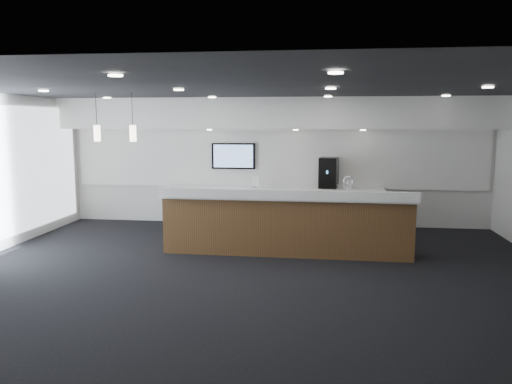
# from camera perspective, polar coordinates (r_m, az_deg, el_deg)

# --- Properties ---
(ground) EXTENTS (10.00, 10.00, 0.00)m
(ground) POSITION_cam_1_polar(r_m,az_deg,el_deg) (8.32, -0.30, -9.20)
(ground) COLOR black
(ground) RESTS_ON ground
(ceiling) EXTENTS (10.00, 8.00, 0.02)m
(ceiling) POSITION_cam_1_polar(r_m,az_deg,el_deg) (7.96, -0.32, 11.89)
(ceiling) COLOR black
(ceiling) RESTS_ON back_wall
(back_wall) EXTENTS (10.00, 0.02, 3.00)m
(back_wall) POSITION_cam_1_polar(r_m,az_deg,el_deg) (11.96, 2.22, 3.40)
(back_wall) COLOR silver
(back_wall) RESTS_ON ground
(soffit_bulkhead) EXTENTS (10.00, 0.90, 0.70)m
(soffit_bulkhead) POSITION_cam_1_polar(r_m,az_deg,el_deg) (11.48, 2.05, 8.96)
(soffit_bulkhead) COLOR white
(soffit_bulkhead) RESTS_ON back_wall
(alcove_panel) EXTENTS (9.80, 0.06, 1.40)m
(alcove_panel) POSITION_cam_1_polar(r_m,az_deg,el_deg) (11.92, 2.21, 3.87)
(alcove_panel) COLOR white
(alcove_panel) RESTS_ON back_wall
(back_credenza) EXTENTS (5.06, 0.66, 0.95)m
(back_credenza) POSITION_cam_1_polar(r_m,az_deg,el_deg) (11.73, 2.04, -1.72)
(back_credenza) COLOR #989BA1
(back_credenza) RESTS_ON ground
(wall_tv) EXTENTS (1.05, 0.08, 0.62)m
(wall_tv) POSITION_cam_1_polar(r_m,az_deg,el_deg) (11.99, -2.59, 4.13)
(wall_tv) COLOR black
(wall_tv) RESTS_ON back_wall
(pendant_left) EXTENTS (0.12, 0.12, 0.30)m
(pendant_left) POSITION_cam_1_polar(r_m,az_deg,el_deg) (9.34, -14.50, 6.47)
(pendant_left) COLOR beige
(pendant_left) RESTS_ON ceiling
(pendant_right) EXTENTS (0.12, 0.12, 0.30)m
(pendant_right) POSITION_cam_1_polar(r_m,az_deg,el_deg) (9.62, -18.40, 6.35)
(pendant_right) COLOR beige
(pendant_right) RESTS_ON ceiling
(ceiling_can_lights) EXTENTS (7.00, 5.00, 0.02)m
(ceiling_can_lights) POSITION_cam_1_polar(r_m,az_deg,el_deg) (7.96, -0.32, 11.68)
(ceiling_can_lights) COLOR white
(ceiling_can_lights) RESTS_ON ceiling
(service_counter) EXTENTS (4.68, 0.86, 1.49)m
(service_counter) POSITION_cam_1_polar(r_m,az_deg,el_deg) (9.35, 3.46, -3.62)
(service_counter) COLOR #54331C
(service_counter) RESTS_ON ground
(coffee_machine) EXTENTS (0.47, 0.56, 0.71)m
(coffee_machine) POSITION_cam_1_polar(r_m,az_deg,el_deg) (11.58, 8.31, 2.18)
(coffee_machine) COLOR black
(coffee_machine) RESTS_ON back_credenza
(info_sign_left) EXTENTS (0.18, 0.07, 0.25)m
(info_sign_left) POSITION_cam_1_polar(r_m,az_deg,el_deg) (11.63, 0.00, 1.17)
(info_sign_left) COLOR white
(info_sign_left) RESTS_ON back_credenza
(info_sign_right) EXTENTS (0.17, 0.07, 0.23)m
(info_sign_right) POSITION_cam_1_polar(r_m,az_deg,el_deg) (11.48, 7.62, 0.97)
(info_sign_right) COLOR white
(info_sign_right) RESTS_ON back_credenza
(cup_0) EXTENTS (0.10, 0.10, 0.10)m
(cup_0) POSITION_cam_1_polar(r_m,az_deg,el_deg) (11.50, 10.83, 0.57)
(cup_0) COLOR white
(cup_0) RESTS_ON back_credenza
(cup_1) EXTENTS (0.15, 0.15, 0.10)m
(cup_1) POSITION_cam_1_polar(r_m,az_deg,el_deg) (11.49, 10.13, 0.58)
(cup_1) COLOR white
(cup_1) RESTS_ON back_credenza
(cup_2) EXTENTS (0.13, 0.13, 0.10)m
(cup_2) POSITION_cam_1_polar(r_m,az_deg,el_deg) (11.48, 9.43, 0.59)
(cup_2) COLOR white
(cup_2) RESTS_ON back_credenza
(cup_3) EXTENTS (0.13, 0.13, 0.10)m
(cup_3) POSITION_cam_1_polar(r_m,az_deg,el_deg) (11.48, 8.74, 0.61)
(cup_3) COLOR white
(cup_3) RESTS_ON back_credenza
(cup_4) EXTENTS (0.14, 0.14, 0.10)m
(cup_4) POSITION_cam_1_polar(r_m,az_deg,el_deg) (11.48, 8.04, 0.62)
(cup_4) COLOR white
(cup_4) RESTS_ON back_credenza
(cup_5) EXTENTS (0.11, 0.11, 0.10)m
(cup_5) POSITION_cam_1_polar(r_m,az_deg,el_deg) (11.48, 7.34, 0.63)
(cup_5) COLOR white
(cup_5) RESTS_ON back_credenza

